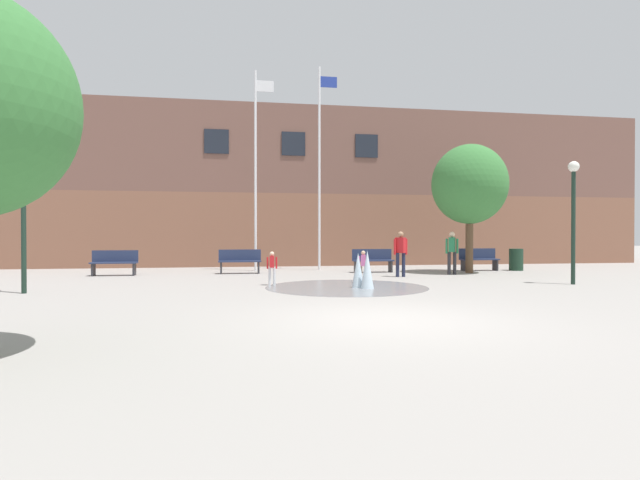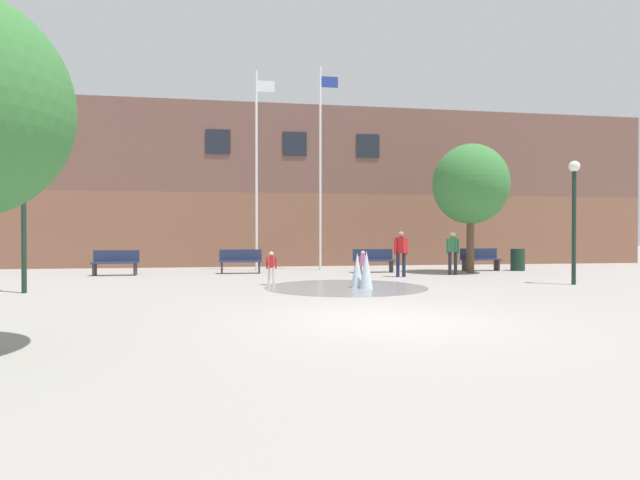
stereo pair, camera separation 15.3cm
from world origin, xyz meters
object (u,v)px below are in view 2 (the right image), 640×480
at_px(park_bench_under_right_flagpole, 480,259).
at_px(adult_watching, 453,249).
at_px(flagpole_left, 257,165).
at_px(lamp_post_left_lane, 24,195).
at_px(park_bench_under_left_flagpole, 241,261).
at_px(child_running, 271,265).
at_px(flagpole_right, 321,162).
at_px(trash_can, 518,260).
at_px(park_bench_center, 373,260).
at_px(park_bench_left_of_flagpoles, 116,262).
at_px(lamp_post_right_lane, 574,203).
at_px(teen_by_trashcan, 401,250).
at_px(street_tree_near_building, 471,184).
at_px(child_in_fountain, 363,264).

distance_m(park_bench_under_right_flagpole, adult_watching, 2.68).
xyz_separation_m(flagpole_left, lamp_post_left_lane, (-6.07, -6.98, -1.87)).
relative_size(park_bench_under_left_flagpole, adult_watching, 1.01).
distance_m(child_running, flagpole_right, 7.56).
bearing_deg(trash_can, park_bench_center, 179.77).
bearing_deg(park_bench_under_right_flagpole, trash_can, -6.70).
relative_size(park_bench_left_of_flagpoles, lamp_post_right_lane, 0.44).
bearing_deg(park_bench_center, child_running, -134.16).
bearing_deg(adult_watching, child_running, 146.38).
height_order(park_bench_under_right_flagpole, flagpole_right, flagpole_right).
height_order(teen_by_trashcan, street_tree_near_building, street_tree_near_building).
bearing_deg(flagpole_left, street_tree_near_building, -17.56).
height_order(teen_by_trashcan, child_in_fountain, teen_by_trashcan).
height_order(park_bench_under_left_flagpole, flagpole_right, flagpole_right).
bearing_deg(adult_watching, flagpole_right, 88.01).
bearing_deg(park_bench_under_left_flagpole, teen_by_trashcan, -23.94).
bearing_deg(street_tree_near_building, child_running, -156.27).
bearing_deg(park_bench_under_right_flagpole, park_bench_center, -177.99).
bearing_deg(teen_by_trashcan, flagpole_right, 170.16).
bearing_deg(park_bench_under_left_flagpole, park_bench_under_right_flagpole, -0.50).
relative_size(adult_watching, street_tree_near_building, 0.32).
distance_m(park_bench_under_left_flagpole, park_bench_center, 5.15).
xyz_separation_m(park_bench_center, lamp_post_left_lane, (-10.55, -5.36, 1.99)).
xyz_separation_m(park_bench_left_of_flagpoles, street_tree_near_building, (13.21, -0.94, 2.93)).
bearing_deg(park_bench_left_of_flagpoles, park_bench_center, -0.03).
relative_size(teen_by_trashcan, lamp_post_left_lane, 0.42).
xyz_separation_m(park_bench_under_left_flagpole, teen_by_trashcan, (5.54, -2.46, 0.45)).
bearing_deg(child_running, child_in_fountain, -77.17).
xyz_separation_m(park_bench_left_of_flagpoles, lamp_post_right_lane, (14.23, -5.58, 1.93)).
bearing_deg(flagpole_left, trash_can, -8.85).
bearing_deg(lamp_post_right_lane, lamp_post_left_lane, 179.19).
xyz_separation_m(trash_can, street_tree_near_building, (-2.51, -0.91, 2.96)).
bearing_deg(park_bench_left_of_flagpoles, park_bench_under_left_flagpole, 3.04).
distance_m(park_bench_under_left_flagpole, child_in_fountain, 5.72).
relative_size(teen_by_trashcan, lamp_post_right_lane, 0.43).
xyz_separation_m(park_bench_center, flagpole_left, (-4.48, 1.62, 3.86)).
height_order(flagpole_right, lamp_post_right_lane, flagpole_right).
relative_size(child_in_fountain, street_tree_near_building, 0.20).
relative_size(adult_watching, lamp_post_left_lane, 0.42).
distance_m(teen_by_trashcan, adult_watching, 2.26).
height_order(park_bench_left_of_flagpoles, park_bench_center, same).
distance_m(park_bench_left_of_flagpoles, trash_can, 15.72).
height_order(park_bench_center, lamp_post_left_lane, lamp_post_left_lane).
bearing_deg(lamp_post_right_lane, flagpole_right, 131.81).
distance_m(park_bench_left_of_flagpoles, lamp_post_left_lane, 5.80).
bearing_deg(park_bench_under_left_flagpole, flagpole_right, 22.57).
bearing_deg(park_bench_left_of_flagpoles, lamp_post_right_lane, -21.41).
bearing_deg(adult_watching, street_tree_near_building, -21.94).
relative_size(teen_by_trashcan, street_tree_near_building, 0.32).
xyz_separation_m(flagpole_left, trash_can, (10.57, -1.65, -3.89)).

